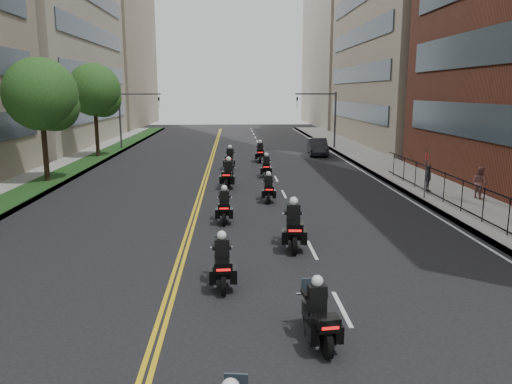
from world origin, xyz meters
TOP-DOWN VIEW (x-y plane):
  - sidewalk_right at (12.00, 25.00)m, footprint 4.00×90.00m
  - sidewalk_left at (-12.00, 25.00)m, footprint 4.00×90.00m
  - grass_strip at (-11.20, 25.00)m, footprint 2.00×90.00m
  - building_right_tan at (21.48, 48.00)m, footprint 15.11×28.00m
  - building_right_far at (21.50, 78.00)m, footprint 15.00×28.00m
  - building_left_far at (-22.00, 78.00)m, footprint 16.00×28.00m
  - iron_fence at (11.00, 12.00)m, footprint 0.05×28.00m
  - street_trees at (-11.05, 18.61)m, footprint 4.40×38.40m
  - traffic_signal_right at (9.54, 42.00)m, footprint 4.09×0.20m
  - traffic_signal_left at (-9.54, 42.00)m, footprint 4.09×0.20m
  - motorcycle_1 at (2.25, 3.23)m, footprint 0.63×2.14m
  - motorcycle_2 at (0.02, 6.76)m, footprint 0.55×2.23m
  - motorcycle_3 at (2.55, 10.31)m, footprint 0.65×2.55m
  - motorcycle_4 at (-0.03, 14.16)m, footprint 0.50×2.19m
  - motorcycle_5 at (2.21, 18.25)m, footprint 0.50×2.12m
  - motorcycle_6 at (0.09, 22.09)m, footprint 0.72×2.51m
  - motorcycle_7 at (2.60, 25.75)m, footprint 0.56×2.20m
  - motorcycle_8 at (0.14, 29.26)m, footprint 0.66×2.42m
  - motorcycle_9 at (2.60, 33.09)m, footprint 0.57×2.42m
  - parked_sedan at (8.00, 37.22)m, footprint 1.93×4.64m
  - pedestrian_b at (13.20, 17.73)m, footprint 0.82×0.95m
  - pedestrian_c at (11.20, 19.60)m, footprint 0.62×0.96m

SIDE VIEW (x-z plane):
  - sidewalk_right at x=12.00m, z-range 0.00..0.15m
  - sidewalk_left at x=-12.00m, z-range 0.00..0.15m
  - grass_strip at x=-11.20m, z-range 0.15..0.19m
  - motorcycle_5 at x=2.21m, z-range -0.16..1.40m
  - motorcycle_1 at x=2.25m, z-range -0.17..1.41m
  - motorcycle_4 at x=-0.03m, z-range -0.17..1.45m
  - motorcycle_7 at x=2.60m, z-range -0.17..1.45m
  - motorcycle_2 at x=0.02m, z-range -0.17..1.47m
  - motorcycle_8 at x=0.14m, z-range -0.19..1.60m
  - motorcycle_9 at x=2.60m, z-range -0.19..1.60m
  - motorcycle_6 at x=0.09m, z-range -0.19..1.66m
  - motorcycle_3 at x=2.55m, z-range -0.20..1.68m
  - parked_sedan at x=8.00m, z-range 0.00..1.49m
  - iron_fence at x=11.00m, z-range 0.15..1.65m
  - pedestrian_c at x=11.20m, z-range 0.15..1.67m
  - pedestrian_b at x=13.20m, z-range 0.15..1.82m
  - traffic_signal_right at x=9.54m, z-range 0.90..6.50m
  - traffic_signal_left at x=-9.54m, z-range 0.90..6.50m
  - street_trees at x=-11.05m, z-range 1.14..9.12m
  - building_right_far at x=21.50m, z-range 0.00..26.00m
  - building_left_far at x=-22.00m, z-range 0.00..26.00m
  - building_right_tan at x=21.48m, z-range 0.00..30.00m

